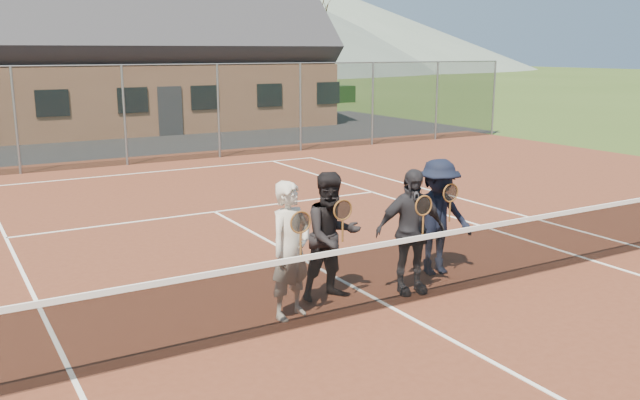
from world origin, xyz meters
The scene contains 15 objects.
ground centered at (0.00, 20.00, 0.00)m, with size 220.00×220.00×0.00m, color #314719.
court_surface centered at (0.00, 0.00, 0.01)m, with size 30.00×30.00×0.02m, color #562819.
hedge_row centered at (0.00, 32.00, 0.55)m, with size 40.00×1.20×1.10m, color black.
hill_east centered at (55.00, 95.00, 7.00)m, with size 90.00×90.00×14.00m, color slate.
court_markings centered at (0.00, 0.00, 0.02)m, with size 11.03×23.83×0.01m.
tennis_net centered at (0.00, 0.00, 0.54)m, with size 11.68×0.08×1.10m.
perimeter_fence centered at (0.00, 13.50, 1.52)m, with size 30.07×0.07×3.02m.
clubhouse centered at (4.00, 24.00, 3.99)m, with size 15.60×8.20×7.70m.
tree_c centered at (2.00, 33.00, 5.79)m, with size 3.20×3.20×7.77m.
tree_d centered at (12.00, 33.00, 5.79)m, with size 3.20×3.20×7.77m.
tree_e centered at (18.00, 33.00, 5.79)m, with size 3.20×3.20×7.77m.
player_a centered at (-1.31, 0.41, 0.92)m, with size 0.76×0.62×1.80m.
player_b centered at (-0.51, 0.70, 0.92)m, with size 0.89×0.70×1.80m.
player_c centered at (0.59, 0.36, 0.92)m, with size 1.13×0.66×1.80m.
player_d centered at (1.47, 0.82, 0.92)m, with size 1.27×0.87×1.80m.
Camera 1 is at (-5.18, -6.97, 3.42)m, focal length 38.00 mm.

